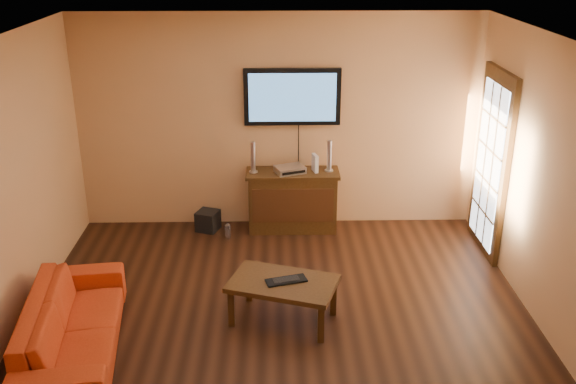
{
  "coord_description": "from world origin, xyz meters",
  "views": [
    {
      "loc": [
        -0.04,
        -5.23,
        3.53
      ],
      "look_at": [
        0.09,
        0.8,
        1.1
      ],
      "focal_mm": 40.0,
      "sensor_mm": 36.0,
      "label": 1
    }
  ],
  "objects_px": {
    "television": "(292,97)",
    "av_receiver": "(290,169)",
    "media_console": "(292,200)",
    "coffee_table": "(283,286)",
    "speaker_left": "(253,159)",
    "subwoofer": "(208,221)",
    "keyboard": "(286,280)",
    "speaker_right": "(329,157)",
    "game_console": "(315,163)",
    "bottle": "(228,231)",
    "sofa": "(72,317)"
  },
  "relations": [
    {
      "from": "television",
      "to": "av_receiver",
      "type": "xyz_separation_m",
      "value": [
        -0.03,
        -0.21,
        -0.87
      ]
    },
    {
      "from": "media_console",
      "to": "av_receiver",
      "type": "height_order",
      "value": "av_receiver"
    },
    {
      "from": "coffee_table",
      "to": "av_receiver",
      "type": "distance_m",
      "value": 2.14
    },
    {
      "from": "speaker_left",
      "to": "coffee_table",
      "type": "bearing_deg",
      "value": -80.83
    },
    {
      "from": "subwoofer",
      "to": "keyboard",
      "type": "xyz_separation_m",
      "value": [
        0.96,
        -2.09,
        0.31
      ]
    },
    {
      "from": "speaker_right",
      "to": "keyboard",
      "type": "bearing_deg",
      "value": -105.11
    },
    {
      "from": "media_console",
      "to": "av_receiver",
      "type": "relative_size",
      "value": 3.29
    },
    {
      "from": "keyboard",
      "to": "game_console",
      "type": "bearing_deg",
      "value": 79.36
    },
    {
      "from": "bottle",
      "to": "keyboard",
      "type": "relative_size",
      "value": 0.49
    },
    {
      "from": "sofa",
      "to": "keyboard",
      "type": "bearing_deg",
      "value": -83.23
    },
    {
      "from": "speaker_right",
      "to": "av_receiver",
      "type": "height_order",
      "value": "speaker_right"
    },
    {
      "from": "media_console",
      "to": "sofa",
      "type": "distance_m",
      "value": 3.31
    },
    {
      "from": "media_console",
      "to": "subwoofer",
      "type": "xyz_separation_m",
      "value": [
        -1.08,
        -0.02,
        -0.26
      ]
    },
    {
      "from": "av_receiver",
      "to": "television",
      "type": "bearing_deg",
      "value": 59.5
    },
    {
      "from": "television",
      "to": "speaker_right",
      "type": "relative_size",
      "value": 3.0
    },
    {
      "from": "television",
      "to": "keyboard",
      "type": "bearing_deg",
      "value": -92.96
    },
    {
      "from": "bottle",
      "to": "television",
      "type": "bearing_deg",
      "value": 29.5
    },
    {
      "from": "coffee_table",
      "to": "bottle",
      "type": "distance_m",
      "value": 1.97
    },
    {
      "from": "speaker_left",
      "to": "game_console",
      "type": "bearing_deg",
      "value": 1.5
    },
    {
      "from": "media_console",
      "to": "speaker_right",
      "type": "relative_size",
      "value": 2.95
    },
    {
      "from": "sofa",
      "to": "keyboard",
      "type": "distance_m",
      "value": 1.98
    },
    {
      "from": "speaker_right",
      "to": "coffee_table",
      "type": "bearing_deg",
      "value": -105.89
    },
    {
      "from": "keyboard",
      "to": "subwoofer",
      "type": "bearing_deg",
      "value": 114.78
    },
    {
      "from": "coffee_table",
      "to": "speaker_left",
      "type": "height_order",
      "value": "speaker_left"
    },
    {
      "from": "av_receiver",
      "to": "subwoofer",
      "type": "distance_m",
      "value": 1.26
    },
    {
      "from": "sofa",
      "to": "av_receiver",
      "type": "xyz_separation_m",
      "value": [
        2.0,
        2.59,
        0.44
      ]
    },
    {
      "from": "sofa",
      "to": "bottle",
      "type": "distance_m",
      "value": 2.65
    },
    {
      "from": "television",
      "to": "speaker_left",
      "type": "bearing_deg",
      "value": -158.73
    },
    {
      "from": "media_console",
      "to": "keyboard",
      "type": "xyz_separation_m",
      "value": [
        -0.12,
        -2.11,
        0.05
      ]
    },
    {
      "from": "sofa",
      "to": "subwoofer",
      "type": "height_order",
      "value": "sofa"
    },
    {
      "from": "sofa",
      "to": "media_console",
      "type": "bearing_deg",
      "value": -45.82
    },
    {
      "from": "coffee_table",
      "to": "keyboard",
      "type": "distance_m",
      "value": 0.08
    },
    {
      "from": "sofa",
      "to": "bottle",
      "type": "xyz_separation_m",
      "value": [
        1.22,
        2.33,
        -0.28
      ]
    },
    {
      "from": "coffee_table",
      "to": "media_console",
      "type": "bearing_deg",
      "value": 85.94
    },
    {
      "from": "game_console",
      "to": "speaker_right",
      "type": "bearing_deg",
      "value": -9.99
    },
    {
      "from": "sofa",
      "to": "coffee_table",
      "type": "bearing_deg",
      "value": -82.98
    },
    {
      "from": "television",
      "to": "speaker_left",
      "type": "height_order",
      "value": "television"
    },
    {
      "from": "coffee_table",
      "to": "speaker_left",
      "type": "relative_size",
      "value": 2.92
    },
    {
      "from": "game_console",
      "to": "keyboard",
      "type": "relative_size",
      "value": 0.52
    },
    {
      "from": "coffee_table",
      "to": "sofa",
      "type": "height_order",
      "value": "sofa"
    },
    {
      "from": "coffee_table",
      "to": "subwoofer",
      "type": "relative_size",
      "value": 4.48
    },
    {
      "from": "subwoofer",
      "to": "bottle",
      "type": "relative_size",
      "value": 1.25
    },
    {
      "from": "coffee_table",
      "to": "av_receiver",
      "type": "bearing_deg",
      "value": 86.84
    },
    {
      "from": "keyboard",
      "to": "av_receiver",
      "type": "bearing_deg",
      "value": 87.7
    },
    {
      "from": "media_console",
      "to": "speaker_left",
      "type": "distance_m",
      "value": 0.75
    },
    {
      "from": "game_console",
      "to": "sofa",
      "type": "bearing_deg",
      "value": -145.02
    },
    {
      "from": "sofa",
      "to": "av_receiver",
      "type": "distance_m",
      "value": 3.3
    },
    {
      "from": "game_console",
      "to": "subwoofer",
      "type": "distance_m",
      "value": 1.56
    },
    {
      "from": "speaker_left",
      "to": "av_receiver",
      "type": "xyz_separation_m",
      "value": [
        0.45,
        -0.01,
        -0.14
      ]
    },
    {
      "from": "television",
      "to": "sofa",
      "type": "distance_m",
      "value": 3.69
    }
  ]
}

